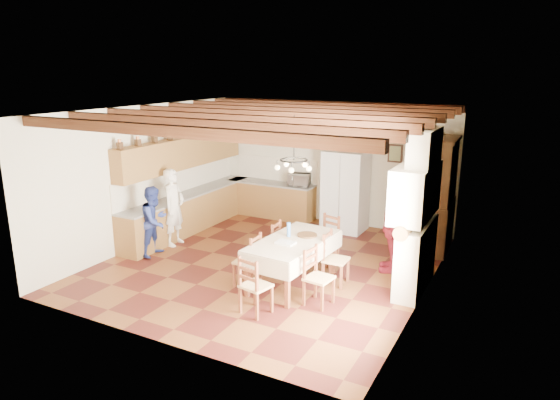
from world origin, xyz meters
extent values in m
cube|color=#471913|center=(0.00, 0.00, -0.01)|extent=(6.00, 6.50, 0.02)
cube|color=white|center=(0.00, 0.00, 3.01)|extent=(6.00, 6.50, 0.02)
cube|color=beige|center=(0.00, 3.26, 1.50)|extent=(6.00, 0.02, 3.00)
cube|color=beige|center=(0.00, -3.26, 1.50)|extent=(6.00, 0.02, 3.00)
cube|color=beige|center=(-3.01, 0.00, 1.50)|extent=(0.02, 6.50, 3.00)
cube|color=beige|center=(3.01, 0.00, 1.50)|extent=(0.02, 6.50, 3.00)
cube|color=brown|center=(-2.70, 1.05, 0.43)|extent=(0.60, 4.30, 0.86)
cube|color=brown|center=(-1.55, 2.95, 0.43)|extent=(2.30, 0.60, 0.86)
cube|color=slate|center=(-2.70, 1.05, 0.88)|extent=(0.62, 4.30, 0.04)
cube|color=slate|center=(-1.55, 2.95, 0.88)|extent=(2.34, 0.62, 0.04)
cube|color=#EFE6CD|center=(-2.98, 1.05, 1.20)|extent=(0.03, 4.30, 0.60)
cube|color=#EFE6CD|center=(-1.55, 3.23, 1.20)|extent=(2.30, 0.03, 0.60)
cube|color=brown|center=(-2.83, 1.05, 1.85)|extent=(0.35, 4.20, 0.70)
cube|color=#311E16|center=(1.55, 3.23, 1.85)|extent=(0.34, 0.03, 0.42)
cube|color=silver|center=(0.55, 2.75, 0.95)|extent=(0.97, 0.80, 1.91)
cube|color=silver|center=(0.84, -0.62, 0.81)|extent=(1.11, 1.98, 0.05)
cube|color=brown|center=(0.39, -1.44, 0.40)|extent=(0.07, 0.07, 0.79)
cube|color=brown|center=(1.18, -1.50, 0.40)|extent=(0.07, 0.07, 0.79)
cube|color=brown|center=(0.51, 0.26, 0.40)|extent=(0.07, 0.07, 0.79)
cube|color=brown|center=(1.30, 0.21, 0.40)|extent=(0.07, 0.07, 0.79)
torus|color=black|center=(0.84, -0.62, 2.25)|extent=(0.47, 0.47, 0.03)
imported|color=white|center=(-2.37, 0.07, 0.84)|extent=(0.47, 0.66, 1.68)
imported|color=navy|center=(-2.31, -0.62, 0.73)|extent=(0.62, 0.76, 1.45)
imported|color=maroon|center=(2.21, 0.81, 0.87)|extent=(0.64, 1.09, 1.75)
imported|color=silver|center=(-0.75, 2.95, 1.05)|extent=(0.61, 0.47, 0.30)
imported|color=#3C2314|center=(0.56, 2.75, 2.05)|extent=(0.29, 0.29, 0.29)
camera|label=1|loc=(4.48, -8.03, 3.73)|focal=32.00mm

